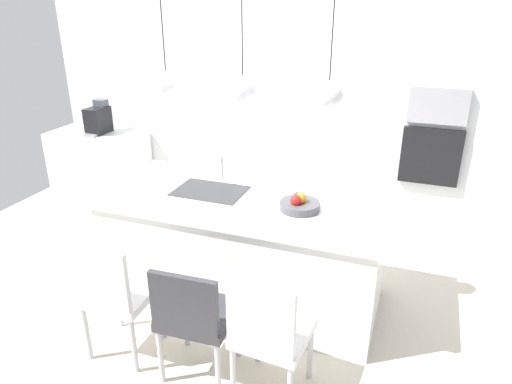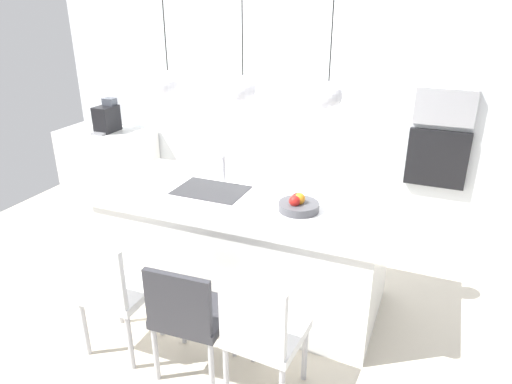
{
  "view_description": "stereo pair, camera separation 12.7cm",
  "coord_description": "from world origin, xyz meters",
  "views": [
    {
      "loc": [
        1.24,
        -3.05,
        2.34
      ],
      "look_at": [
        0.1,
        0.0,
        0.95
      ],
      "focal_mm": 32.57,
      "sensor_mm": 36.0,
      "label": 1
    },
    {
      "loc": [
        1.36,
        -3.01,
        2.34
      ],
      "look_at": [
        0.1,
        0.0,
        0.95
      ],
      "focal_mm": 32.57,
      "sensor_mm": 36.0,
      "label": 2
    }
  ],
  "objects": [
    {
      "name": "kitchen_island",
      "position": [
        0.0,
        0.0,
        0.45
      ],
      "size": [
        2.23,
        1.01,
        0.9
      ],
      "color": "white",
      "rests_on": "ground"
    },
    {
      "name": "pendant_light_right",
      "position": [
        0.61,
        0.0,
        1.73
      ],
      "size": [
        0.19,
        0.19,
        0.79
      ],
      "color": "silver"
    },
    {
      "name": "side_counter",
      "position": [
        -2.4,
        1.28,
        0.42
      ],
      "size": [
        1.1,
        0.6,
        0.84
      ],
      "primitive_type": "cube",
      "color": "white",
      "rests_on": "ground"
    },
    {
      "name": "chair_far",
      "position": [
        0.54,
        -0.96,
        0.5
      ],
      "size": [
        0.46,
        0.46,
        0.9
      ],
      "color": "silver",
      "rests_on": "ground"
    },
    {
      "name": "chair_middle",
      "position": [
        0.04,
        -0.96,
        0.49
      ],
      "size": [
        0.48,
        0.45,
        0.85
      ],
      "color": "#333338",
      "rests_on": "ground"
    },
    {
      "name": "back_wall",
      "position": [
        0.0,
        1.65,
        1.3
      ],
      "size": [
        6.0,
        0.1,
        2.6
      ],
      "primitive_type": "cube",
      "color": "white",
      "rests_on": "ground"
    },
    {
      "name": "coffee_machine",
      "position": [
        -2.35,
        1.28,
        1.01
      ],
      "size": [
        0.2,
        0.35,
        0.38
      ],
      "color": "black",
      "rests_on": "side_counter"
    },
    {
      "name": "fruit_bowl",
      "position": [
        0.47,
        -0.09,
        0.95
      ],
      "size": [
        0.29,
        0.29,
        0.13
      ],
      "color": "#4C4C51",
      "rests_on": "kitchen_island"
    },
    {
      "name": "sink_basin",
      "position": [
        -0.29,
        0.0,
        0.9
      ],
      "size": [
        0.56,
        0.4,
        0.02
      ],
      "primitive_type": "cube",
      "color": "#2D2D30",
      "rests_on": "kitchen_island"
    },
    {
      "name": "oven",
      "position": [
        1.33,
        1.58,
        0.89
      ],
      "size": [
        0.56,
        0.08,
        0.56
      ],
      "primitive_type": "cube",
      "color": "black",
      "rests_on": "back_wall"
    },
    {
      "name": "floor",
      "position": [
        0.0,
        0.0,
        0.0
      ],
      "size": [
        6.6,
        6.6,
        0.0
      ],
      "primitive_type": "plane",
      "color": "beige",
      "rests_on": "ground"
    },
    {
      "name": "faucet",
      "position": [
        -0.29,
        0.21,
        1.05
      ],
      "size": [
        0.02,
        0.17,
        0.22
      ],
      "color": "silver",
      "rests_on": "kitchen_island"
    },
    {
      "name": "chair_near",
      "position": [
        -0.54,
        -0.96,
        0.52
      ],
      "size": [
        0.44,
        0.44,
        0.91
      ],
      "color": "silver",
      "rests_on": "ground"
    },
    {
      "name": "pendant_light_left",
      "position": [
        -0.61,
        0.0,
        1.73
      ],
      "size": [
        0.19,
        0.19,
        0.79
      ],
      "color": "silver"
    },
    {
      "name": "microwave",
      "position": [
        1.33,
        1.58,
        1.39
      ],
      "size": [
        0.54,
        0.08,
        0.34
      ],
      "primitive_type": "cube",
      "color": "#9E9EA3",
      "rests_on": "back_wall"
    },
    {
      "name": "pendant_light_center",
      "position": [
        0.0,
        0.0,
        1.73
      ],
      "size": [
        0.19,
        0.19,
        0.79
      ],
      "color": "silver"
    }
  ]
}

